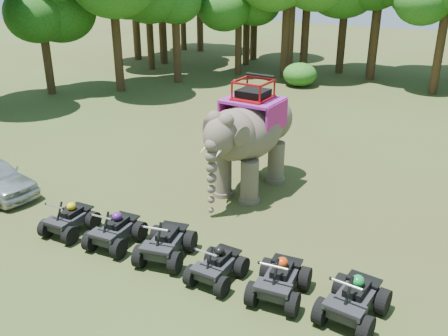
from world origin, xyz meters
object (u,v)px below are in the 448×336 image
(atv_3, at_px, (217,261))
(atv_5, at_px, (354,294))
(elephant, at_px, (251,135))
(atv_1, at_px, (115,226))
(atv_0, at_px, (69,215))
(atv_4, at_px, (280,275))
(atv_2, at_px, (165,238))

(atv_3, bearing_deg, atv_5, 5.71)
(elephant, xyz_separation_m, atv_1, (-2.00, -5.58, -1.48))
(atv_0, bearing_deg, atv_4, -0.70)
(atv_0, bearing_deg, atv_1, 1.75)
(atv_0, xyz_separation_m, atv_4, (7.13, -0.09, 0.05))
(atv_5, bearing_deg, atv_1, -172.87)
(atv_1, height_order, atv_3, atv_1)
(elephant, height_order, atv_2, elephant)
(elephant, bearing_deg, atv_2, -87.45)
(atv_1, bearing_deg, atv_2, -0.14)
(atv_1, relative_size, atv_3, 1.07)
(atv_1, bearing_deg, atv_0, 179.75)
(atv_1, bearing_deg, atv_3, -5.67)
(atv_0, relative_size, atv_4, 0.92)
(elephant, height_order, atv_4, elephant)
(atv_0, distance_m, atv_3, 5.37)
(elephant, xyz_separation_m, atv_0, (-3.76, -5.64, -1.51))
(elephant, relative_size, atv_5, 2.72)
(atv_1, xyz_separation_m, atv_5, (7.25, -0.12, 0.05))
(elephant, relative_size, atv_0, 3.07)
(atv_0, xyz_separation_m, atv_5, (9.02, -0.07, 0.08))
(elephant, height_order, atv_1, elephant)
(atv_3, xyz_separation_m, atv_4, (1.76, 0.09, 0.06))
(atv_2, bearing_deg, atv_3, -18.37)
(atv_5, bearing_deg, atv_2, -173.79)
(atv_0, height_order, atv_4, atv_4)
(elephant, height_order, atv_5, elephant)
(elephant, relative_size, atv_1, 2.94)
(atv_2, xyz_separation_m, atv_4, (3.59, -0.20, -0.01))
(atv_1, height_order, atv_2, atv_2)
(elephant, distance_m, atv_0, 6.95)
(atv_2, relative_size, atv_5, 0.98)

